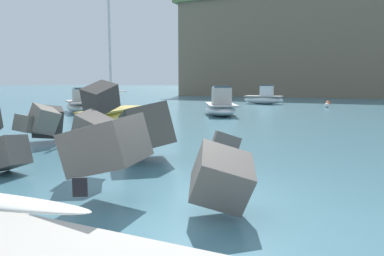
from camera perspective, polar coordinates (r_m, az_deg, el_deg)
The scene contains 8 objects.
ground_plane at distance 6.71m, azimuth -2.97°, elevation -12.38°, with size 400.00×400.00×0.00m, color #42707F.
breakwater_jetty at distance 9.71m, azimuth -17.39°, elevation -0.66°, with size 30.84×7.05×2.33m.
boat_near_right at distance 19.66m, azimuth -12.04°, elevation 2.05°, with size 2.39×6.06×8.24m.
boat_mid_left at distance 37.60m, azimuth 11.38°, elevation 4.70°, with size 4.08×1.66×1.96m.
boat_mid_centre at distance 24.44m, azimuth 4.60°, elevation 3.45°, with size 3.83×5.00×2.00m.
boat_far_left at distance 27.91m, azimuth -17.10°, elevation 3.60°, with size 5.46×5.20×1.86m.
mooring_buoy_inner at distance 33.65m, azimuth 20.67°, elevation 3.39°, with size 0.44×0.44×0.44m.
mooring_buoy_middle at distance 37.25m, azimuth 20.80°, elevation 3.72°, with size 0.44×0.44×0.44m.
Camera 1 is at (2.90, -5.61, 2.26)m, focal length 33.54 mm.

